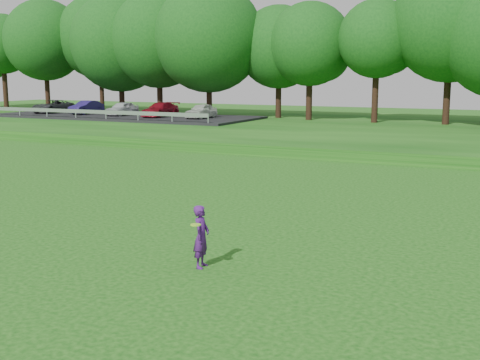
% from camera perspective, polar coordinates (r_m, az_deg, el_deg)
% --- Properties ---
extents(ground, '(140.00, 140.00, 0.00)m').
position_cam_1_polar(ground, '(13.93, -14.26, -8.35)').
color(ground, '#0E430C').
rests_on(ground, ground).
extents(berm, '(130.00, 30.00, 0.60)m').
position_cam_1_polar(berm, '(45.02, 15.00, 4.52)').
color(berm, '#0E430C').
rests_on(berm, ground).
extents(walking_path, '(130.00, 1.60, 0.04)m').
position_cam_1_polar(walking_path, '(31.52, 9.93, 2.00)').
color(walking_path, gray).
rests_on(walking_path, ground).
extents(treeline, '(104.00, 7.00, 15.00)m').
position_cam_1_polar(treeline, '(48.92, 16.37, 14.02)').
color(treeline, '#0F4512').
rests_on(treeline, berm).
extents(parking_lot, '(24.00, 9.00, 1.38)m').
position_cam_1_polar(parking_lot, '(54.15, -11.48, 6.30)').
color(parking_lot, black).
rests_on(parking_lot, berm).
extents(woman, '(0.46, 0.86, 1.43)m').
position_cam_1_polar(woman, '(13.58, -3.68, -5.37)').
color(woman, '#4A176A').
rests_on(woman, ground).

